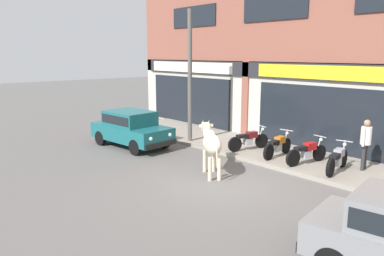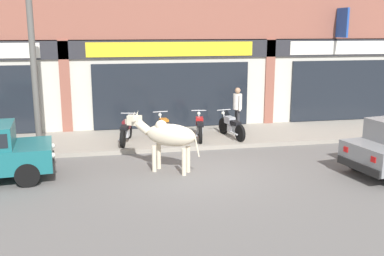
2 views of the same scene
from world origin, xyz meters
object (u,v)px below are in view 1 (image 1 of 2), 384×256
at_px(motorcycle_1, 278,146).
at_px(pedestrian, 366,139).
at_px(cow, 211,144).
at_px(motorcycle_0, 249,140).
at_px(motorcycle_2, 307,152).
at_px(motorcycle_3, 337,160).
at_px(utility_pole, 190,77).
at_px(car_1, 131,127).

bearing_deg(motorcycle_1, pedestrian, 15.38).
bearing_deg(cow, motorcycle_0, 108.24).
bearing_deg(motorcycle_2, cow, -117.33).
xyz_separation_m(motorcycle_1, motorcycle_2, (1.17, -0.01, 0.00)).
relative_size(motorcycle_0, motorcycle_3, 1.00).
height_order(cow, motorcycle_2, cow).
xyz_separation_m(motorcycle_2, motorcycle_3, (1.10, -0.05, 0.00)).
xyz_separation_m(cow, motorcycle_2, (1.52, 2.93, -0.48)).
relative_size(motorcycle_1, motorcycle_2, 1.00).
relative_size(cow, utility_pole, 0.35).
bearing_deg(motorcycle_0, cow, -71.76).
bearing_deg(cow, motorcycle_3, 47.76).
height_order(car_1, motorcycle_2, car_1).
height_order(car_1, motorcycle_1, car_1).
distance_m(cow, car_1, 4.79).
height_order(motorcycle_1, motorcycle_3, same).
distance_m(motorcycle_1, motorcycle_2, 1.17).
distance_m(motorcycle_0, motorcycle_2, 2.47).
bearing_deg(pedestrian, motorcycle_1, -164.62).
distance_m(motorcycle_0, motorcycle_3, 3.57).
height_order(motorcycle_0, pedestrian, pedestrian).
bearing_deg(motorcycle_1, motorcycle_0, -177.37).
bearing_deg(cow, car_1, 179.07).
height_order(motorcycle_2, pedestrian, pedestrian).
bearing_deg(pedestrian, utility_pole, -167.32).
bearing_deg(car_1, motorcycle_2, 24.39).
distance_m(cow, pedestrian, 4.80).
bearing_deg(car_1, motorcycle_0, 36.26).
bearing_deg(utility_pole, motorcycle_1, 10.77).
height_order(motorcycle_0, motorcycle_2, same).
bearing_deg(motorcycle_2, utility_pole, -171.83).
distance_m(motorcycle_2, motorcycle_3, 1.10).
bearing_deg(car_1, motorcycle_3, 20.75).
bearing_deg(motorcycle_0, pedestrian, 11.39).
xyz_separation_m(car_1, motorcycle_1, (5.12, 2.87, -0.29)).
xyz_separation_m(cow, utility_pole, (-3.58, 2.20, 1.80)).
bearing_deg(car_1, motorcycle_1, 29.25).
bearing_deg(motorcycle_1, utility_pole, -169.23).
xyz_separation_m(car_1, utility_pole, (1.21, 2.12, 1.99)).
bearing_deg(utility_pole, motorcycle_2, 8.17).
xyz_separation_m(cow, motorcycle_3, (2.62, 2.88, -0.48)).
bearing_deg(motorcycle_2, motorcycle_0, -178.94).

